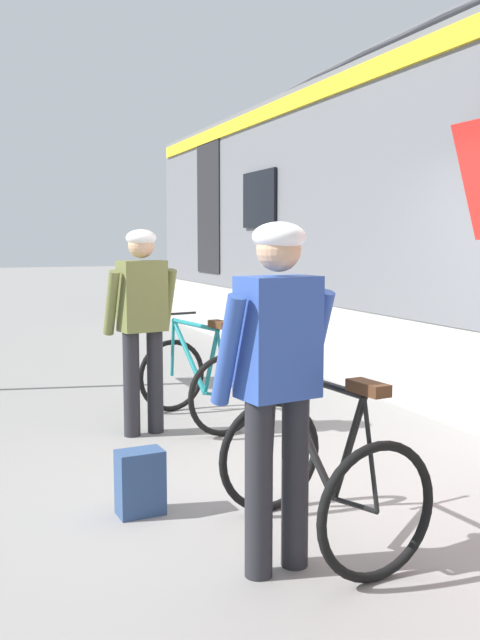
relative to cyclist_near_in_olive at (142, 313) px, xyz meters
The scene contains 6 objects.
ground_plane 2.21m from the cyclist_near_in_olive, 60.24° to the right, with size 80.00×80.00×0.00m, color gray.
cyclist_near_in_olive is the anchor object (origin of this frame).
cyclist_far_in_blue 2.70m from the cyclist_near_in_olive, 90.04° to the right, with size 0.64×0.37×1.76m.
bicycle_near_teal 0.87m from the cyclist_near_in_olive, 17.70° to the left, with size 0.88×1.17×0.99m.
bicycle_far_black 2.60m from the cyclist_near_in_olive, 82.02° to the right, with size 0.82×1.14×0.99m.
backpack_on_platform 1.98m from the cyclist_near_in_olive, 105.02° to the right, with size 0.28×0.18×0.40m, color navy.
Camera 1 is at (-2.41, -4.08, 1.68)m, focal length 39.11 mm.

